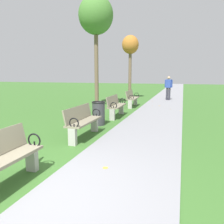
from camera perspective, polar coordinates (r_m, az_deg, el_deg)
The scene contains 10 objects.
ground_plane at distance 3.78m, azimuth -21.24°, elevation -19.39°, with size 80.00×80.00×0.00m, color #386628.
paved_walkway at distance 20.64m, azimuth 14.60°, elevation 4.39°, with size 2.20×44.00×0.02m, color gray.
park_bench_2 at distance 6.39m, azimuth -7.45°, elevation -2.25°, with size 0.47×1.60×0.90m.
park_bench_3 at distance 9.43m, azimuth 0.99°, elevation 1.67°, with size 0.52×1.61×0.90m.
park_bench_4 at distance 12.43m, azimuth 5.11°, elevation 3.57°, with size 0.50×1.61×0.90m.
tree_1 at distance 12.72m, azimuth -4.14°, elevation 23.09°, with size 1.82×1.82×5.83m.
tree_2 at distance 16.25m, azimuth 4.69°, elevation 16.14°, with size 1.16×1.16×4.45m.
pedestrian_walking at distance 15.92m, azimuth 14.19°, elevation 6.24°, with size 0.52×0.27×1.62m.
trash_bin at distance 7.94m, azimuth -3.44°, elevation -0.31°, with size 0.48×0.48×0.84m.
scattered_leaves at distance 10.42m, azimuth 5.99°, elevation -0.22°, with size 4.52×11.15×0.02m.
Camera 1 is at (2.16, -2.54, 1.80)m, focal length 35.88 mm.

